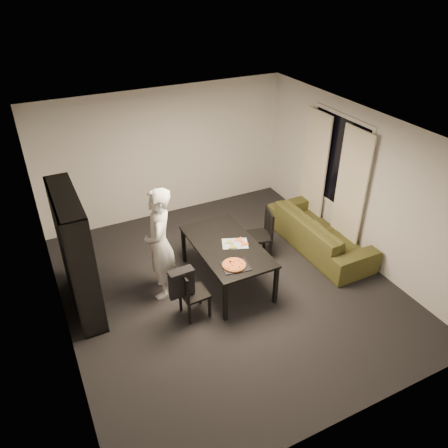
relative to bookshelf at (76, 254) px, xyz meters
name	(u,v)px	position (x,y,z in m)	size (l,w,h in m)	color
room	(228,218)	(2.16, -0.60, 0.35)	(5.01, 5.51, 2.61)	black
window_pane	(338,161)	(4.64, 0.00, 0.55)	(0.02, 1.40, 1.60)	black
window_frame	(337,161)	(4.64, 0.00, 0.55)	(0.03, 1.52, 1.72)	white
curtain_left	(350,192)	(4.56, -0.52, 0.20)	(0.03, 0.70, 2.25)	beige
curtain_right	(314,169)	(4.56, 0.52, 0.20)	(0.03, 0.70, 2.25)	beige
bookshelf	(76,254)	(0.00, 0.00, 0.00)	(0.35, 1.50, 1.90)	black
dining_table	(227,248)	(2.21, -0.45, -0.30)	(0.95, 1.72, 0.72)	black
chair_left	(189,291)	(1.36, -0.94, -0.48)	(0.40, 0.40, 0.82)	black
chair_right	(263,231)	(3.09, -0.11, -0.43)	(0.51, 0.51, 0.92)	black
draped_jacket	(182,282)	(1.24, -0.95, -0.27)	(0.38, 0.17, 0.45)	black
person	(160,244)	(1.18, -0.25, -0.03)	(0.67, 0.44, 1.84)	silver
baking_tray	(236,266)	(2.08, -1.01, -0.23)	(0.40, 0.32, 0.01)	black
pepperoni_pizza	(234,265)	(2.06, -0.99, -0.21)	(0.35, 0.35, 0.03)	#A66030
kitchen_towel	(235,244)	(2.34, -0.48, -0.23)	(0.40, 0.30, 0.01)	silver
pizza_slices	(236,243)	(2.36, -0.49, -0.22)	(0.37, 0.31, 0.01)	gold
sofa	(320,232)	(4.17, -0.33, -0.62)	(2.25, 0.88, 0.66)	#44451B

